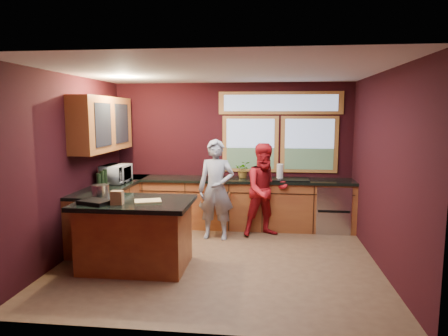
% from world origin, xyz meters
% --- Properties ---
extents(floor, '(4.50, 4.50, 0.00)m').
position_xyz_m(floor, '(0.00, 0.00, 0.00)').
color(floor, brown).
rests_on(floor, ground).
extents(room_shell, '(4.52, 4.02, 2.71)m').
position_xyz_m(room_shell, '(-0.60, 0.32, 1.80)').
color(room_shell, black).
rests_on(room_shell, ground).
extents(back_counter, '(4.50, 0.64, 0.93)m').
position_xyz_m(back_counter, '(0.20, 1.70, 0.46)').
color(back_counter, maroon).
rests_on(back_counter, floor).
extents(left_counter, '(0.64, 2.30, 0.93)m').
position_xyz_m(left_counter, '(-1.95, 0.85, 0.47)').
color(left_counter, maroon).
rests_on(left_counter, floor).
extents(island, '(1.55, 1.05, 0.95)m').
position_xyz_m(island, '(-1.11, -0.41, 0.48)').
color(island, maroon).
rests_on(island, floor).
extents(person_grey, '(0.65, 0.45, 1.70)m').
position_xyz_m(person_grey, '(-0.18, 0.99, 0.85)').
color(person_grey, slate).
rests_on(person_grey, floor).
extents(person_red, '(0.96, 0.86, 1.62)m').
position_xyz_m(person_red, '(0.65, 1.25, 0.81)').
color(person_red, maroon).
rests_on(person_red, floor).
extents(microwave, '(0.40, 0.58, 0.32)m').
position_xyz_m(microwave, '(-1.92, 0.98, 1.09)').
color(microwave, '#999999').
rests_on(microwave, left_counter).
extents(potted_plant, '(0.29, 0.25, 0.32)m').
position_xyz_m(potted_plant, '(0.24, 1.75, 1.09)').
color(potted_plant, '#999999').
rests_on(potted_plant, back_counter).
extents(paper_towel, '(0.12, 0.12, 0.28)m').
position_xyz_m(paper_towel, '(0.91, 1.70, 1.07)').
color(paper_towel, silver).
rests_on(paper_towel, back_counter).
extents(cutting_board, '(0.41, 0.35, 0.02)m').
position_xyz_m(cutting_board, '(-0.91, -0.46, 0.95)').
color(cutting_board, tan).
rests_on(cutting_board, island).
extents(stock_pot, '(0.24, 0.24, 0.18)m').
position_xyz_m(stock_pot, '(-1.66, -0.26, 1.03)').
color(stock_pot, '#A7A7AC').
rests_on(stock_pot, island).
extents(paper_bag, '(0.16, 0.13, 0.18)m').
position_xyz_m(paper_bag, '(-1.26, -0.66, 1.03)').
color(paper_bag, brown).
rests_on(paper_bag, island).
extents(black_tray, '(0.47, 0.39, 0.05)m').
position_xyz_m(black_tray, '(-1.56, -0.66, 0.97)').
color(black_tray, black).
rests_on(black_tray, island).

